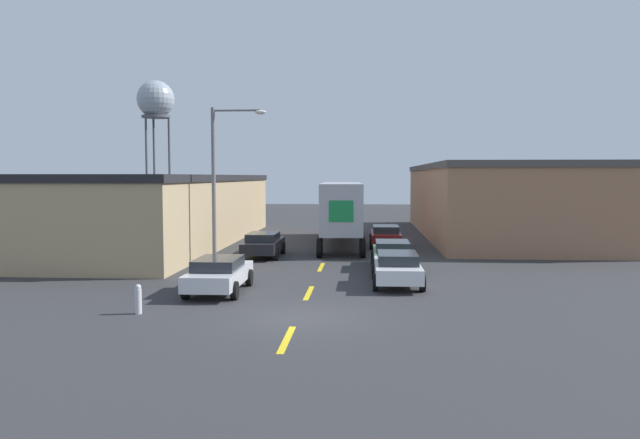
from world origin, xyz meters
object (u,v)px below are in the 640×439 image
(parked_car_right_near, at_px, (397,267))
(parked_car_left_far, at_px, (263,244))
(street_lamp, at_px, (220,174))
(water_tower, at_px, (156,101))
(semi_truck, at_px, (341,208))
(parked_car_right_far, at_px, (386,235))
(parked_car_left_near, at_px, (219,273))
(fire_hydrant, at_px, (138,299))
(parked_car_right_mid, at_px, (392,254))

(parked_car_right_near, distance_m, parked_car_left_far, 10.94)
(parked_car_left_far, bearing_deg, parked_car_right_near, -50.67)
(street_lamp, bearing_deg, water_tower, 112.10)
(semi_truck, relative_size, parked_car_left_far, 3.22)
(semi_truck, xyz_separation_m, parked_car_right_far, (2.85, -0.92, -1.70))
(parked_car_right_far, relative_size, parked_car_left_near, 1.00)
(parked_car_right_near, distance_m, fire_hydrant, 10.56)
(semi_truck, height_order, parked_car_left_near, semi_truck)
(parked_car_right_mid, relative_size, fire_hydrant, 4.79)
(parked_car_right_near, xyz_separation_m, street_lamp, (-8.52, 5.07, 3.86))
(parked_car_right_mid, height_order, fire_hydrant, parked_car_right_mid)
(semi_truck, height_order, parked_car_left_far, semi_truck)
(water_tower, bearing_deg, parked_car_left_far, -64.69)
(fire_hydrant, bearing_deg, street_lamp, 89.22)
(parked_car_right_mid, distance_m, fire_hydrant, 13.68)
(semi_truck, bearing_deg, parked_car_left_far, -124.38)
(parked_car_left_near, xyz_separation_m, street_lamp, (-1.59, 7.17, 3.86))
(parked_car_left_far, height_order, water_tower, water_tower)
(semi_truck, relative_size, parked_car_right_far, 3.22)
(parked_car_right_near, height_order, fire_hydrant, parked_car_right_near)
(parked_car_right_mid, xyz_separation_m, fire_hydrant, (-8.67, -10.58, -0.25))
(parked_car_right_mid, height_order, water_tower, water_tower)
(parked_car_left_near, height_order, parked_car_left_far, same)
(parked_car_right_mid, bearing_deg, parked_car_left_far, 150.64)
(parked_car_right_near, distance_m, water_tower, 61.17)
(parked_car_right_near, bearing_deg, fire_hydrant, -145.23)
(water_tower, height_order, fire_hydrant, water_tower)
(street_lamp, bearing_deg, semi_truck, 60.04)
(parked_car_right_near, xyz_separation_m, parked_car_right_mid, (0.00, 4.56, 0.00))
(parked_car_left_near, relative_size, fire_hydrant, 4.79)
(parked_car_right_near, xyz_separation_m, fire_hydrant, (-8.67, -6.02, -0.25))
(semi_truck, bearing_deg, fire_hydrant, -107.55)
(parked_car_right_far, distance_m, parked_car_left_far, 8.86)
(parked_car_left_far, xyz_separation_m, water_tower, (-20.97, 44.34, 13.22))
(semi_truck, bearing_deg, water_tower, 121.45)
(semi_truck, distance_m, parked_car_right_near, 15.27)
(semi_truck, height_order, fire_hydrant, semi_truck)
(parked_car_right_near, height_order, parked_car_right_mid, same)
(parked_car_left_far, bearing_deg, water_tower, 115.31)
(semi_truck, distance_m, parked_car_right_far, 3.44)
(water_tower, bearing_deg, parked_car_left_near, -69.10)
(parked_car_left_far, xyz_separation_m, street_lamp, (-1.59, -3.39, 3.86))
(semi_truck, bearing_deg, parked_car_right_mid, -76.59)
(water_tower, bearing_deg, parked_car_right_far, -54.29)
(parked_car_left_far, relative_size, fire_hydrant, 4.79)
(parked_car_right_far, height_order, parked_car_right_near, same)
(parked_car_left_far, xyz_separation_m, fire_hydrant, (-1.74, -14.48, -0.25))
(semi_truck, distance_m, parked_car_left_near, 17.57)
(parked_car_right_mid, bearing_deg, street_lamp, 176.59)
(parked_car_right_near, relative_size, water_tower, 0.28)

